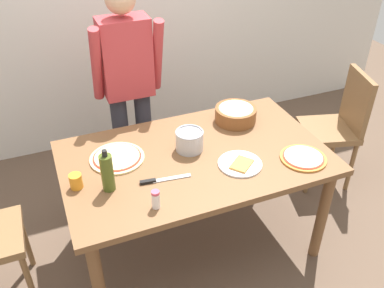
# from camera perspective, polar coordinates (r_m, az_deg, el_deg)

# --- Properties ---
(ground) EXTENTS (8.00, 8.00, 0.00)m
(ground) POSITION_cam_1_polar(r_m,az_deg,el_deg) (3.04, 0.36, -13.21)
(ground) COLOR brown
(dining_table) EXTENTS (1.60, 0.96, 0.76)m
(dining_table) POSITION_cam_1_polar(r_m,az_deg,el_deg) (2.58, 0.42, -3.16)
(dining_table) COLOR brown
(dining_table) RESTS_ON ground
(person_cook) EXTENTS (0.49, 0.25, 1.62)m
(person_cook) POSITION_cam_1_polar(r_m,az_deg,el_deg) (3.01, -8.72, 8.32)
(person_cook) COLOR #2D2D38
(person_cook) RESTS_ON ground
(chair_wooden_right) EXTENTS (0.49, 0.49, 0.95)m
(chair_wooden_right) POSITION_cam_1_polar(r_m,az_deg,el_deg) (3.45, 19.39, 2.76)
(chair_wooden_right) COLOR brown
(chair_wooden_right) RESTS_ON ground
(pizza_raw_on_board) EXTENTS (0.33, 0.33, 0.02)m
(pizza_raw_on_board) POSITION_cam_1_polar(r_m,az_deg,el_deg) (2.53, -10.21, -1.85)
(pizza_raw_on_board) COLOR beige
(pizza_raw_on_board) RESTS_ON dining_table
(pizza_cooked_on_tray) EXTENTS (0.28, 0.28, 0.02)m
(pizza_cooked_on_tray) POSITION_cam_1_polar(r_m,az_deg,el_deg) (2.58, 14.98, -1.81)
(pizza_cooked_on_tray) COLOR #C67A33
(pizza_cooked_on_tray) RESTS_ON dining_table
(plate_with_slice) EXTENTS (0.26, 0.26, 0.02)m
(plate_with_slice) POSITION_cam_1_polar(r_m,az_deg,el_deg) (2.46, 6.62, -2.72)
(plate_with_slice) COLOR white
(plate_with_slice) RESTS_ON dining_table
(popcorn_bowl) EXTENTS (0.28, 0.28, 0.11)m
(popcorn_bowl) POSITION_cam_1_polar(r_m,az_deg,el_deg) (2.84, 5.99, 4.24)
(popcorn_bowl) COLOR brown
(popcorn_bowl) RESTS_ON dining_table
(olive_oil_bottle) EXTENTS (0.07, 0.07, 0.26)m
(olive_oil_bottle) POSITION_cam_1_polar(r_m,az_deg,el_deg) (2.25, -11.52, -3.82)
(olive_oil_bottle) COLOR #47561E
(olive_oil_bottle) RESTS_ON dining_table
(steel_pot) EXTENTS (0.17, 0.17, 0.13)m
(steel_pot) POSITION_cam_1_polar(r_m,az_deg,el_deg) (2.54, -0.35, 0.53)
(steel_pot) COLOR #B7B7BC
(steel_pot) RESTS_ON dining_table
(cup_orange) EXTENTS (0.07, 0.07, 0.08)m
(cup_orange) POSITION_cam_1_polar(r_m,az_deg,el_deg) (2.35, -15.60, -4.92)
(cup_orange) COLOR orange
(cup_orange) RESTS_ON dining_table
(salt_shaker) EXTENTS (0.04, 0.04, 0.11)m
(salt_shaker) POSITION_cam_1_polar(r_m,az_deg,el_deg) (2.15, -4.99, -7.54)
(salt_shaker) COLOR white
(salt_shaker) RESTS_ON dining_table
(chef_knife) EXTENTS (0.29, 0.06, 0.02)m
(chef_knife) POSITION_cam_1_polar(r_m,az_deg,el_deg) (2.34, -4.52, -4.94)
(chef_knife) COLOR silver
(chef_knife) RESTS_ON dining_table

